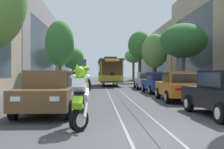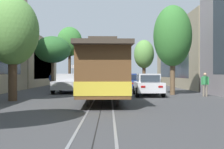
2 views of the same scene
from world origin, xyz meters
TOP-DOWN VIEW (x-y plane):
  - ground_plane at (0.00, 24.83)m, footprint 160.00×160.00m
  - trolley_track_rails at (0.00, 29.04)m, footprint 1.14×70.07m
  - parked_car_brown_near_left at (-3.01, 3.70)m, footprint 2.05×4.38m
  - parked_car_black_second_left at (-3.09, 10.12)m, footprint 2.12×4.41m
  - parked_car_blue_mid_left at (-2.98, 16.30)m, footprint 2.04×4.38m
  - parked_car_white_fourth_left at (-3.14, 22.33)m, footprint 2.06×4.39m
  - parked_car_black_near_right at (3.17, 2.69)m, footprint 2.11×4.41m
  - parked_car_orange_second_right at (3.05, 8.19)m, footprint 2.10×4.41m
  - parked_car_blue_mid_right at (3.19, 13.92)m, footprint 2.05×4.38m
  - parked_car_silver_fourth_right at (3.10, 19.16)m, footprint 2.13×4.42m
  - street_tree_kerb_left_near at (-5.21, 3.67)m, footprint 2.78×3.02m
  - street_tree_kerb_left_second at (-5.10, 21.49)m, footprint 2.84×2.91m
  - street_tree_kerb_right_near at (5.21, 3.19)m, footprint 3.52×3.11m
  - street_tree_kerb_right_second at (5.24, 14.64)m, footprint 3.55×3.71m
  - street_tree_kerb_right_mid at (5.26, 25.95)m, footprint 3.05×2.85m
  - cable_car_trolley at (0.00, 26.77)m, footprint 2.79×9.17m
  - motorcycle_with_rider at (-1.70, 0.89)m, footprint 0.52×1.82m
  - pedestrian_on_left_pavement at (-5.78, 4.54)m, footprint 0.55×0.41m
  - pedestrian_on_right_pavement at (-7.00, 23.04)m, footprint 0.55×0.41m
  - pedestrian_crossing_far at (6.44, 9.52)m, footprint 0.55×0.34m
  - street_sign_post at (4.61, 4.40)m, footprint 0.36×0.07m

SIDE VIEW (x-z plane):
  - ground_plane at x=0.00m, z-range 0.00..0.00m
  - trolley_track_rails at x=0.00m, z-range 0.00..0.01m
  - parked_car_brown_near_left at x=-3.01m, z-range 0.01..1.59m
  - parked_car_black_second_left at x=-3.09m, z-range 0.01..1.59m
  - parked_car_blue_mid_left at x=-2.98m, z-range 0.01..1.59m
  - parked_car_white_fourth_left at x=-3.14m, z-range 0.01..1.59m
  - parked_car_black_near_right at x=3.17m, z-range 0.01..1.59m
  - parked_car_orange_second_right at x=3.05m, z-range 0.01..1.59m
  - parked_car_blue_mid_right at x=3.19m, z-range 0.01..1.59m
  - parked_car_silver_fourth_right at x=3.10m, z-range 0.01..1.59m
  - pedestrian_on_left_pavement at x=-5.78m, z-range 0.10..1.64m
  - pedestrian_crossing_far at x=6.44m, z-range 0.11..1.74m
  - pedestrian_on_right_pavement at x=-7.00m, z-range 0.11..1.75m
  - motorcycle_with_rider at x=-1.70m, z-range 0.04..1.93m
  - cable_car_trolley at x=0.00m, z-range 0.02..3.30m
  - street_sign_post at x=4.61m, z-range 0.34..3.18m
  - street_tree_kerb_right_second at x=5.24m, z-range 1.31..6.58m
  - street_tree_kerb_right_mid at x=5.26m, z-range 0.99..7.05m
  - street_tree_kerb_left_near at x=-5.21m, z-range 1.11..7.38m
  - street_tree_kerb_left_second at x=-5.10m, z-range 1.04..7.73m
  - street_tree_kerb_right_near at x=5.21m, z-range 1.95..10.09m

